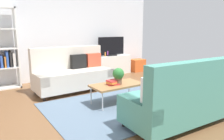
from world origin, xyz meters
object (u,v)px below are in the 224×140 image
at_px(table_book_0, 113,84).
at_px(couch_beige, 73,73).
at_px(tv, 111,47).
at_px(storage_trunk, 137,65).
at_px(vase_1, 100,54).
at_px(potted_plant, 118,75).
at_px(couch_green, 182,99).
at_px(tv_console, 111,65).
at_px(vase_0, 95,54).
at_px(bottle_0, 105,54).
at_px(coffee_table, 117,85).
at_px(bottle_1, 108,54).

bearing_deg(table_book_0, couch_beige, 101.32).
xyz_separation_m(tv, table_book_0, (-1.62, -2.53, -0.52)).
relative_size(storage_trunk, vase_1, 3.06).
bearing_deg(couch_beige, tv, -151.43).
xyz_separation_m(couch_beige, potted_plant, (0.39, -1.45, 0.17)).
xyz_separation_m(couch_beige, couch_green, (0.67, -2.84, -0.01)).
xyz_separation_m(tv_console, vase_0, (-0.58, 0.05, 0.40)).
distance_m(tv, table_book_0, 3.05).
bearing_deg(couch_beige, storage_trunk, -162.80).
distance_m(tv_console, bottle_0, 0.47).
relative_size(couch_beige, storage_trunk, 3.70).
bearing_deg(storage_trunk, couch_green, -121.03).
bearing_deg(vase_1, storage_trunk, -5.68).
distance_m(coffee_table, vase_0, 2.79).
relative_size(bottle_0, bottle_1, 0.81).
bearing_deg(table_book_0, bottle_1, 59.88).
bearing_deg(potted_plant, tv_console, 59.72).
relative_size(coffee_table, potted_plant, 3.20).
xyz_separation_m(vase_0, bottle_1, (0.42, -0.09, 0.00)).
xyz_separation_m(tv_console, bottle_1, (-0.16, -0.04, 0.41)).
bearing_deg(bottle_0, tv_console, 8.76).
bearing_deg(tv_console, potted_plant, -120.28).
bearing_deg(vase_1, couch_beige, -141.55).
bearing_deg(vase_0, potted_plant, -109.42).
relative_size(couch_green, potted_plant, 5.63).
bearing_deg(table_book_0, vase_1, 65.09).
xyz_separation_m(couch_green, potted_plant, (-0.28, 1.39, 0.17)).
bearing_deg(table_book_0, storage_trunk, 42.05).
height_order(couch_beige, potted_plant, couch_beige).
height_order(tv_console, vase_1, vase_1).
height_order(couch_green, potted_plant, couch_green).
xyz_separation_m(table_book_0, bottle_1, (1.46, 2.51, 0.29)).
distance_m(couch_green, tv, 4.17).
xyz_separation_m(storage_trunk, bottle_0, (-1.36, 0.06, 0.49)).
bearing_deg(vase_0, bottle_1, -12.10).
xyz_separation_m(couch_green, vase_0, (0.65, 4.03, 0.28)).
distance_m(couch_beige, tv, 2.26).
height_order(couch_beige, coffee_table, couch_beige).
relative_size(couch_beige, tv, 1.93).
relative_size(potted_plant, vase_1, 2.02).
xyz_separation_m(vase_1, bottle_0, (0.15, -0.09, -0.01)).
bearing_deg(couch_green, coffee_table, 103.86).
bearing_deg(tv_console, table_book_0, -122.37).
distance_m(tv_console, vase_0, 0.71).
xyz_separation_m(tv_console, vase_1, (-0.41, 0.05, 0.40)).
height_order(couch_beige, vase_0, couch_beige).
bearing_deg(bottle_0, bottle_1, 0.00).
distance_m(storage_trunk, potted_plant, 3.62).
distance_m(couch_beige, bottle_0, 1.99).
bearing_deg(bottle_1, potted_plant, -117.92).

